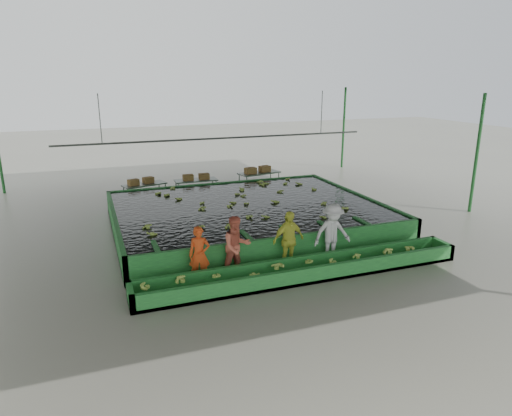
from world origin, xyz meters
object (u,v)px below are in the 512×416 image
object	(u,v)px
flotation_tank	(247,215)
packing_table_mid	(196,189)
worker_a	(199,255)
worker_c	(288,240)
box_stack_right	(258,173)
box_stack_mid	(196,180)
worker_b	(237,247)
box_stack_left	(141,184)
sorting_trough	(305,270)
worker_d	(332,233)
packing_table_left	(145,193)
packing_table_right	(259,182)

from	to	relation	value
flotation_tank	packing_table_mid	world-z (taller)	packing_table_mid
worker_a	worker_c	bearing A→B (deg)	14.97
worker_c	box_stack_right	size ratio (longest dim) A/B	1.29
worker_c	packing_table_mid	bearing A→B (deg)	85.05
box_stack_mid	flotation_tank	bearing A→B (deg)	-79.87
worker_b	packing_table_mid	xyz separation A→B (m)	(0.95, 9.18, -0.46)
flotation_tank	box_stack_right	xyz separation A→B (m)	(2.36, 5.10, 0.52)
box_stack_left	sorting_trough	bearing A→B (deg)	-71.23
worker_b	worker_d	distance (m)	3.13
box_stack_right	worker_b	bearing A→B (deg)	-114.03
worker_b	box_stack_mid	distance (m)	9.19
sorting_trough	box_stack_right	size ratio (longest dim) A/B	7.13
worker_b	packing_table_mid	world-z (taller)	worker_b
packing_table_left	worker_a	bearing A→B (deg)	-87.84
worker_b	packing_table_left	distance (m)	9.35
flotation_tank	packing_table_mid	size ratio (longest dim) A/B	5.00
worker_c	packing_table_right	world-z (taller)	worker_c
packing_table_left	box_stack_left	bearing A→B (deg)	164.37
sorting_trough	box_stack_left	world-z (taller)	box_stack_left
packing_table_mid	box_stack_mid	bearing A→B (deg)	-78.22
box_stack_mid	box_stack_right	bearing A→B (deg)	4.61
worker_a	packing_table_left	bearing A→B (deg)	107.14
sorting_trough	worker_a	bearing A→B (deg)	164.72
packing_table_right	box_stack_left	distance (m)	5.91
worker_d	box_stack_right	bearing A→B (deg)	86.01
worker_c	flotation_tank	bearing A→B (deg)	78.29
flotation_tank	sorting_trough	distance (m)	5.10
worker_b	box_stack_right	world-z (taller)	worker_b
worker_b	worker_c	world-z (taller)	worker_b
worker_b	box_stack_right	size ratio (longest dim) A/B	1.30
flotation_tank	sorting_trough	size ratio (longest dim) A/B	1.00
worker_b	box_stack_left	distance (m)	9.40
flotation_tank	packing_table_right	distance (m)	5.72
worker_d	packing_table_left	world-z (taller)	worker_d
flotation_tank	packing_table_mid	bearing A→B (deg)	100.15
box_stack_left	flotation_tank	bearing A→B (deg)	-55.44
sorting_trough	worker_b	distance (m)	2.10
worker_b	box_stack_left	size ratio (longest dim) A/B	1.51
worker_a	packing_table_mid	size ratio (longest dim) A/B	0.82
flotation_tank	packing_table_left	size ratio (longest dim) A/B	5.14
packing_table_left	packing_table_right	distance (m)	5.75
packing_table_left	packing_table_mid	distance (m)	2.40
packing_table_left	box_stack_right	xyz separation A→B (m)	(5.64, 0.17, 0.52)
worker_a	flotation_tank	bearing A→B (deg)	70.72
flotation_tank	worker_c	distance (m)	4.33
worker_a	worker_b	distance (m)	1.10
worker_d	box_stack_mid	bearing A→B (deg)	105.78
worker_c	box_stack_left	distance (m)	9.81
sorting_trough	worker_d	distance (m)	1.68
box_stack_left	worker_d	bearing A→B (deg)	-62.99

